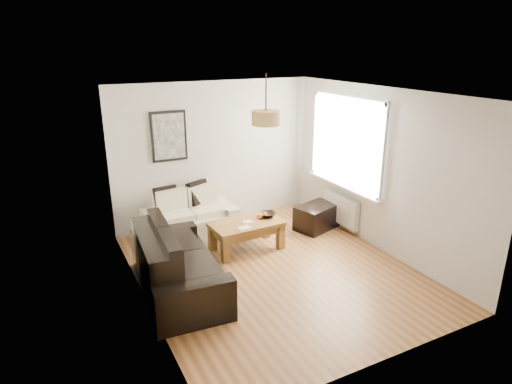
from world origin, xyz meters
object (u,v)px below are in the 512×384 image
sofa_leather (178,261)px  coffee_table (246,236)px  ottoman (317,217)px  loveseat_cream (190,214)px

sofa_leather → coffee_table: sofa_leather is taller
ottoman → loveseat_cream: bearing=160.2°
loveseat_cream → sofa_leather: bearing=-114.6°
coffee_table → ottoman: coffee_table is taller
ottoman → sofa_leather: bearing=-162.9°
loveseat_cream → ottoman: 2.28m
loveseat_cream → ottoman: loveseat_cream is taller
coffee_table → ottoman: size_ratio=1.48×
coffee_table → sofa_leather: bearing=-152.8°
coffee_table → loveseat_cream: bearing=123.5°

